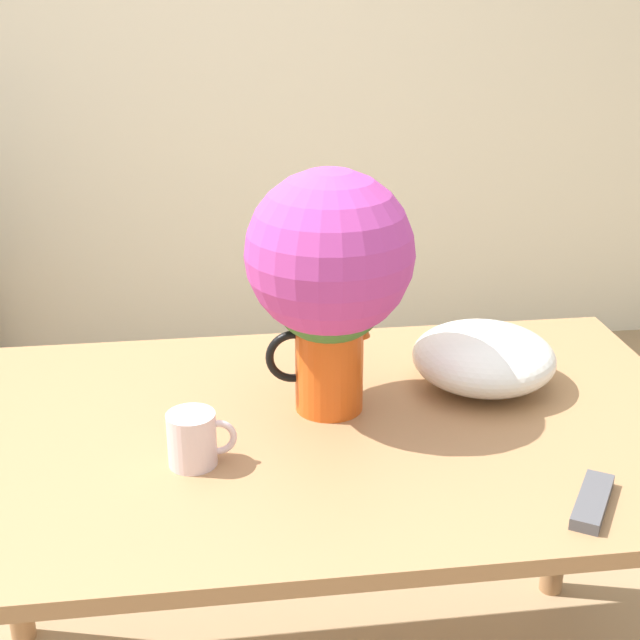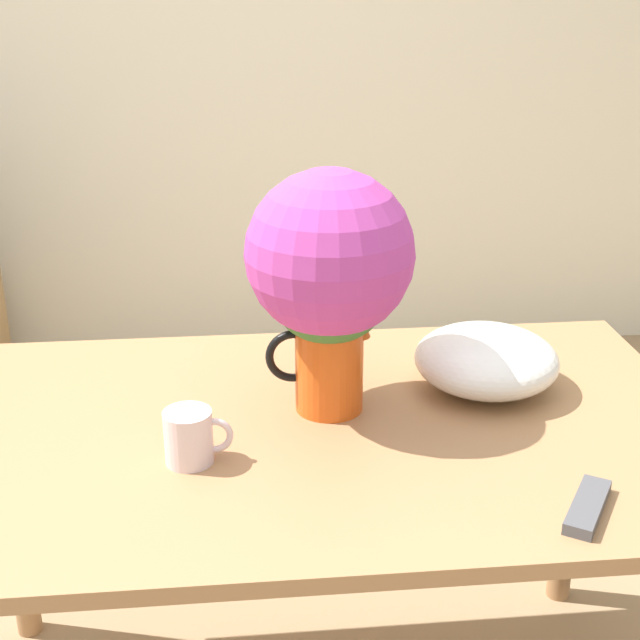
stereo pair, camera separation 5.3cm
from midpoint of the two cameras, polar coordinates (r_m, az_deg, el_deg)
The scene contains 6 objects.
wall_back at distance 3.54m, azimuth -9.43°, elevation 17.59°, with size 8.00×0.05×2.60m.
table at distance 1.72m, azimuth -1.19°, elevation -9.47°, with size 1.48×0.89×0.76m.
flower_vase at distance 1.62m, azimuth -0.33°, elevation 3.22°, with size 0.31×0.31×0.47m.
coffee_mug at distance 1.55m, azimuth -9.07°, elevation -7.53°, with size 0.12×0.08×0.10m.
white_bowl at distance 1.82m, azimuth 9.61°, elevation -2.37°, with size 0.29×0.29×0.12m.
remote_control at distance 1.49m, azimuth 16.06°, elevation -11.11°, with size 0.12×0.16×0.02m.
Camera 1 is at (0.06, -1.44, 1.56)m, focal length 50.00 mm.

